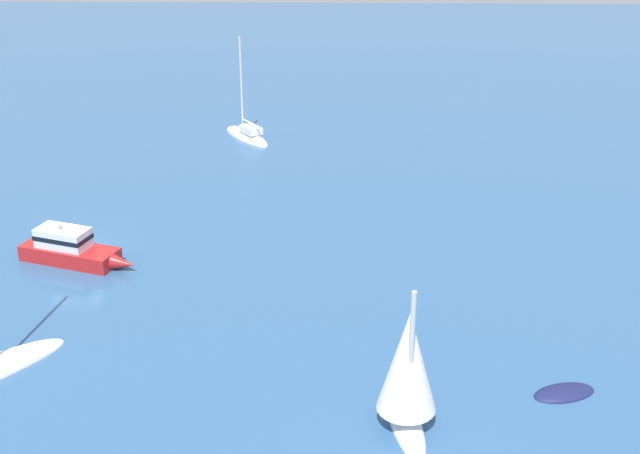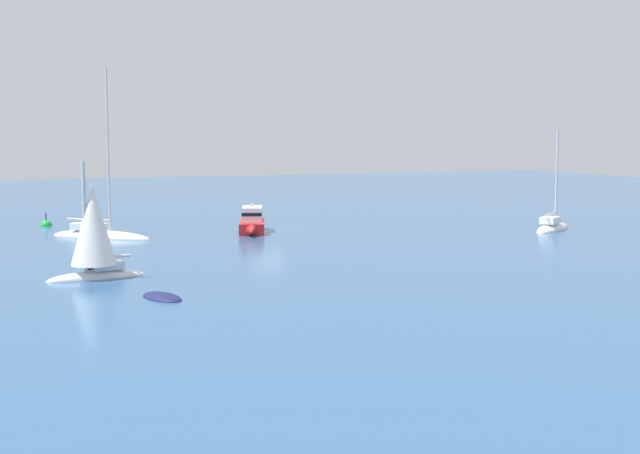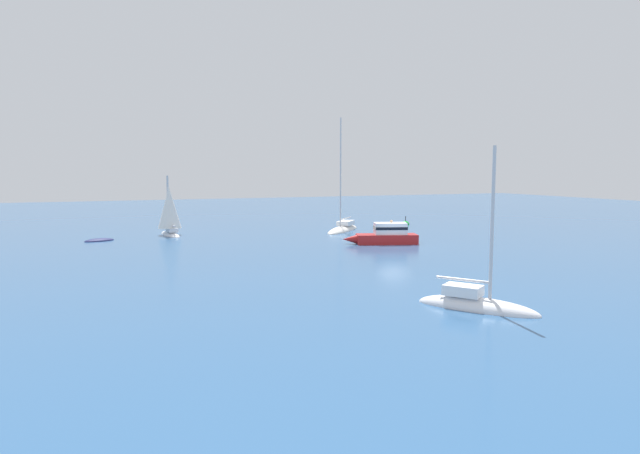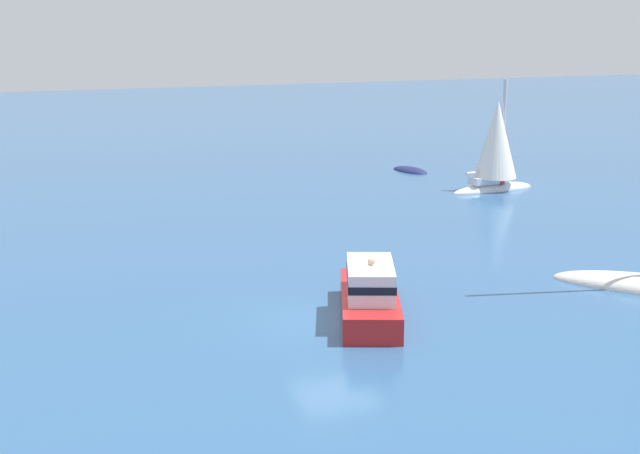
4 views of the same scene
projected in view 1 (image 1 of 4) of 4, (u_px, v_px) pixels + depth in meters
ground_plane at (76, 252)px, 45.52m from camera, size 160.00×160.00×0.00m
sailboat at (407, 373)px, 31.13m from camera, size 5.02×2.51×6.13m
launch at (71, 249)px, 44.13m from camera, size 3.29×6.44×2.03m
skiff at (564, 394)px, 33.70m from camera, size 1.99×2.84×0.48m
sailboat_1 at (247, 136)px, 63.36m from camera, size 5.42×4.43×7.87m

